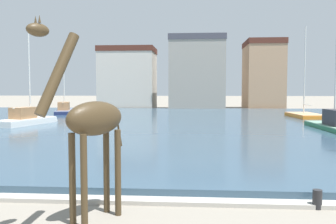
{
  "coord_description": "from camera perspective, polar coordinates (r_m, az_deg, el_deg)",
  "views": [
    {
      "loc": [
        -0.26,
        -1.62,
        3.1
      ],
      "look_at": [
        -1.29,
        12.25,
        2.2
      ],
      "focal_mm": 38.99,
      "sensor_mm": 36.0,
      "label": 1
    }
  ],
  "objects": [
    {
      "name": "sailboat_green",
      "position": [
        27.53,
        24.64,
        -1.97
      ],
      "size": [
        2.49,
        7.66,
        6.55
      ],
      "color": "#236B42",
      "rests_on": "ground"
    },
    {
      "name": "sailboat_orange",
      "position": [
        37.81,
        20.36,
        -0.62
      ],
      "size": [
        2.73,
        5.97,
        9.03
      ],
      "color": "orange",
      "rests_on": "ground"
    },
    {
      "name": "sailboat_white",
      "position": [
        30.36,
        -20.72,
        -1.31
      ],
      "size": [
        3.04,
        6.24,
        7.34
      ],
      "color": "white",
      "rests_on": "ground"
    },
    {
      "name": "townhouse_narrow_midrow",
      "position": [
        56.55,
        14.62,
        5.61
      ],
      "size": [
        5.36,
        7.81,
        10.15
      ],
      "color": "tan",
      "rests_on": "ground"
    },
    {
      "name": "giraffe_statue",
      "position": [
        8.56,
        -11.98,
        -1.63
      ],
      "size": [
        1.72,
        2.37,
        4.54
      ],
      "color": "#42331E",
      "rests_on": "ground"
    },
    {
      "name": "townhouse_end_terrace",
      "position": [
        53.58,
        4.54,
        6.05
      ],
      "size": [
        7.94,
        7.73,
        10.55
      ],
      "color": "gray",
      "rests_on": "ground"
    },
    {
      "name": "sailboat_navy",
      "position": [
        42.6,
        -15.89,
        0.12
      ],
      "size": [
        3.37,
        6.93,
        6.9
      ],
      "color": "navy",
      "rests_on": "ground"
    },
    {
      "name": "harbor_water",
      "position": [
        30.75,
        4.7,
        -1.79
      ],
      "size": [
        76.46,
        41.49,
        0.32
      ],
      "primitive_type": "cube",
      "color": "#334C60",
      "rests_on": "ground"
    },
    {
      "name": "quay_edge_coping",
      "position": [
        10.09,
        5.67,
        -13.85
      ],
      "size": [
        76.46,
        0.5,
        0.12
      ],
      "primitive_type": "cube",
      "color": "#ADA89E",
      "rests_on": "ground"
    },
    {
      "name": "townhouse_corner_house",
      "position": [
        55.83,
        -6.26,
        5.27
      ],
      "size": [
        8.24,
        6.78,
        9.24
      ],
      "color": "beige",
      "rests_on": "ground"
    },
    {
      "name": "mooring_bollard",
      "position": [
        10.38,
        22.3,
        -12.52
      ],
      "size": [
        0.24,
        0.24,
        0.5
      ],
      "primitive_type": "cylinder",
      "color": "#232326",
      "rests_on": "ground"
    }
  ]
}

